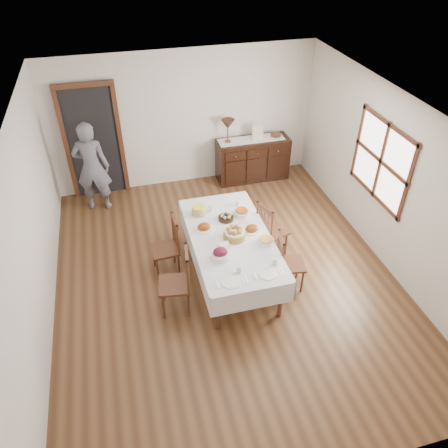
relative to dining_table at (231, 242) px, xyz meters
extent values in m
plane|color=brown|center=(-0.08, -0.03, -0.67)|extent=(6.00, 6.00, 0.00)
cube|color=white|center=(-0.08, -0.03, 1.93)|extent=(5.00, 6.00, 0.02)
cube|color=silver|center=(-0.08, 2.97, 0.63)|extent=(5.00, 0.02, 2.60)
cube|color=silver|center=(-0.08, -3.03, 0.63)|extent=(5.00, 0.02, 2.60)
cube|color=silver|center=(-2.58, -0.03, 0.63)|extent=(0.02, 6.00, 2.60)
cube|color=silver|center=(2.42, -0.03, 0.63)|extent=(0.02, 6.00, 2.60)
cube|color=white|center=(2.41, 0.27, 0.83)|extent=(0.02, 1.30, 1.10)
cube|color=#4E2A19|center=(2.40, 0.27, 0.83)|extent=(0.03, 1.46, 1.26)
cube|color=black|center=(-1.78, 2.93, 0.38)|extent=(0.90, 0.06, 2.10)
cube|color=#4E2A19|center=(-1.78, 2.91, 0.38)|extent=(1.04, 0.08, 2.18)
cube|color=white|center=(0.00, 0.00, 0.07)|extent=(1.10, 2.18, 0.04)
cylinder|color=#4E2A19|center=(-0.45, -0.94, -0.32)|extent=(0.06, 0.06, 0.70)
cylinder|color=#4E2A19|center=(0.44, -0.94, -0.32)|extent=(0.06, 0.06, 0.70)
cylinder|color=#4E2A19|center=(-0.44, 0.94, -0.32)|extent=(0.06, 0.06, 0.70)
cylinder|color=#4E2A19|center=(0.45, 0.94, -0.32)|extent=(0.06, 0.06, 0.70)
cube|color=white|center=(-0.55, 0.00, -0.08)|extent=(0.03, 2.21, 0.34)
cube|color=white|center=(0.55, 0.00, -0.08)|extent=(0.03, 2.21, 0.34)
cube|color=white|center=(0.00, -1.10, -0.08)|extent=(1.13, 0.02, 0.34)
cube|color=white|center=(0.00, 1.10, -0.08)|extent=(1.13, 0.02, 0.34)
cube|color=#4E2A19|center=(-0.91, -0.44, -0.22)|extent=(0.48, 0.48, 0.04)
cylinder|color=#4E2A19|center=(-1.05, -0.24, -0.45)|extent=(0.04, 0.04, 0.43)
cylinder|color=#4E2A19|center=(-1.10, -0.58, -0.45)|extent=(0.04, 0.04, 0.43)
cylinder|color=#4E2A19|center=(-0.72, -0.29, -0.45)|extent=(0.04, 0.04, 0.43)
cylinder|color=#4E2A19|center=(-0.76, -0.63, -0.45)|extent=(0.04, 0.04, 0.43)
cylinder|color=#4E2A19|center=(-0.69, -0.29, 0.06)|extent=(0.04, 0.04, 0.56)
cylinder|color=#4E2A19|center=(-0.75, -0.64, 0.06)|extent=(0.04, 0.04, 0.56)
cube|color=#4E2A19|center=(-0.72, -0.46, 0.30)|extent=(0.10, 0.40, 0.08)
cylinder|color=#4E2A19|center=(-0.71, -0.37, 0.04)|extent=(0.02, 0.02, 0.46)
cylinder|color=#4E2A19|center=(-0.72, -0.46, 0.04)|extent=(0.02, 0.02, 0.46)
cylinder|color=#4E2A19|center=(-0.73, -0.55, 0.04)|extent=(0.02, 0.02, 0.46)
cube|color=#4E2A19|center=(-0.92, 0.36, -0.24)|extent=(0.42, 0.42, 0.04)
cylinder|color=#4E2A19|center=(-1.09, 0.51, -0.47)|extent=(0.03, 0.03, 0.41)
cylinder|color=#4E2A19|center=(-1.07, 0.19, -0.47)|extent=(0.03, 0.03, 0.41)
cylinder|color=#4E2A19|center=(-0.77, 0.53, -0.47)|extent=(0.03, 0.03, 0.41)
cylinder|color=#4E2A19|center=(-0.75, 0.21, -0.47)|extent=(0.03, 0.03, 0.41)
cylinder|color=#4E2A19|center=(-0.75, 0.54, 0.02)|extent=(0.04, 0.04, 0.53)
cylinder|color=#4E2A19|center=(-0.73, 0.20, 0.02)|extent=(0.04, 0.04, 0.53)
cube|color=#4E2A19|center=(-0.74, 0.37, 0.25)|extent=(0.06, 0.38, 0.08)
cylinder|color=#4E2A19|center=(-0.74, 0.45, 0.00)|extent=(0.02, 0.02, 0.44)
cylinder|color=#4E2A19|center=(-0.74, 0.37, 0.00)|extent=(0.02, 0.02, 0.44)
cylinder|color=#4E2A19|center=(-0.73, 0.28, 0.00)|extent=(0.02, 0.02, 0.44)
cube|color=#4E2A19|center=(0.79, -0.41, -0.26)|extent=(0.44, 0.44, 0.04)
cylinder|color=#4E2A19|center=(0.92, -0.59, -0.48)|extent=(0.03, 0.03, 0.39)
cylinder|color=#4E2A19|center=(0.97, -0.29, -0.48)|extent=(0.03, 0.03, 0.39)
cylinder|color=#4E2A19|center=(0.61, -0.54, -0.48)|extent=(0.03, 0.03, 0.39)
cylinder|color=#4E2A19|center=(0.66, -0.23, -0.48)|extent=(0.03, 0.03, 0.39)
cylinder|color=#4E2A19|center=(0.59, -0.55, 0.00)|extent=(0.04, 0.04, 0.51)
cylinder|color=#4E2A19|center=(0.65, -0.22, 0.00)|extent=(0.04, 0.04, 0.51)
cube|color=#4E2A19|center=(0.62, -0.38, 0.21)|extent=(0.10, 0.37, 0.07)
cylinder|color=#4E2A19|center=(0.61, -0.46, -0.02)|extent=(0.02, 0.02, 0.42)
cylinder|color=#4E2A19|center=(0.62, -0.38, -0.02)|extent=(0.02, 0.02, 0.42)
cylinder|color=#4E2A19|center=(0.63, -0.30, -0.02)|extent=(0.02, 0.02, 0.42)
cube|color=#4E2A19|center=(0.79, 0.35, -0.24)|extent=(0.52, 0.52, 0.04)
cylinder|color=#4E2A19|center=(1.00, 0.25, -0.46)|extent=(0.03, 0.03, 0.41)
cylinder|color=#4E2A19|center=(0.88, 0.56, -0.46)|extent=(0.03, 0.03, 0.41)
cylinder|color=#4E2A19|center=(0.69, 0.14, -0.46)|extent=(0.03, 0.03, 0.41)
cylinder|color=#4E2A19|center=(0.58, 0.45, -0.46)|extent=(0.03, 0.03, 0.41)
cylinder|color=#4E2A19|center=(0.67, 0.13, 0.03)|extent=(0.04, 0.04, 0.54)
cylinder|color=#4E2A19|center=(0.55, 0.45, 0.03)|extent=(0.04, 0.04, 0.54)
cube|color=#4E2A19|center=(0.61, 0.29, 0.26)|extent=(0.17, 0.38, 0.08)
cylinder|color=#4E2A19|center=(0.64, 0.21, 0.01)|extent=(0.02, 0.02, 0.44)
cylinder|color=#4E2A19|center=(0.61, 0.29, 0.01)|extent=(0.02, 0.02, 0.44)
cylinder|color=#4E2A19|center=(0.58, 0.37, 0.01)|extent=(0.02, 0.02, 0.44)
cube|color=black|center=(1.21, 2.69, -0.24)|extent=(1.43, 0.48, 0.86)
cube|color=black|center=(0.78, 2.44, 0.02)|extent=(0.40, 0.02, 0.17)
sphere|color=brown|center=(0.78, 2.42, 0.02)|extent=(0.03, 0.03, 0.03)
cube|color=black|center=(1.21, 2.44, 0.02)|extent=(0.40, 0.02, 0.17)
sphere|color=brown|center=(1.21, 2.42, 0.02)|extent=(0.03, 0.03, 0.03)
cube|color=black|center=(1.64, 2.44, 0.02)|extent=(0.40, 0.02, 0.17)
sphere|color=brown|center=(1.64, 2.42, 0.02)|extent=(0.03, 0.03, 0.03)
imported|color=slate|center=(-1.86, 2.42, 0.23)|extent=(0.62, 0.46, 1.80)
cylinder|color=olive|center=(0.05, -0.04, 0.14)|extent=(0.32, 0.32, 0.10)
cylinder|color=white|center=(0.05, -0.04, 0.20)|extent=(0.29, 0.29, 0.02)
sphere|color=#AF7035|center=(0.13, -0.04, 0.23)|extent=(0.08, 0.08, 0.08)
sphere|color=#AF7035|center=(0.10, 0.03, 0.23)|extent=(0.08, 0.08, 0.08)
sphere|color=#AF7035|center=(0.03, 0.04, 0.23)|extent=(0.08, 0.08, 0.08)
sphere|color=#AF7035|center=(-0.03, 0.00, 0.23)|extent=(0.08, 0.08, 0.08)
sphere|color=#AF7035|center=(-0.03, -0.07, 0.23)|extent=(0.08, 0.08, 0.08)
sphere|color=#AF7035|center=(0.03, -0.11, 0.23)|extent=(0.08, 0.08, 0.08)
sphere|color=#AF7035|center=(0.10, -0.10, 0.23)|extent=(0.08, 0.08, 0.08)
cylinder|color=black|center=(0.04, 0.42, 0.12)|extent=(0.23, 0.23, 0.05)
ellipsoid|color=pink|center=(0.11, 0.42, 0.17)|extent=(0.05, 0.05, 0.06)
ellipsoid|color=#6EC0DD|center=(0.08, 0.47, 0.17)|extent=(0.05, 0.05, 0.06)
ellipsoid|color=#75C26A|center=(0.01, 0.47, 0.17)|extent=(0.05, 0.05, 0.06)
ellipsoid|color=#FAA04D|center=(-0.02, 0.42, 0.17)|extent=(0.05, 0.05, 0.06)
ellipsoid|color=#B28DD1|center=(0.01, 0.36, 0.17)|extent=(0.05, 0.05, 0.06)
ellipsoid|color=#DCDE62|center=(0.08, 0.36, 0.17)|extent=(0.05, 0.05, 0.06)
cylinder|color=white|center=(-0.32, 0.28, 0.10)|extent=(0.28, 0.28, 0.02)
ellipsoid|color=#7C3309|center=(-0.32, 0.28, 0.13)|extent=(0.19, 0.16, 0.11)
cylinder|color=white|center=(0.34, 0.06, 0.10)|extent=(0.27, 0.27, 0.01)
ellipsoid|color=#7C3309|center=(0.34, 0.06, 0.13)|extent=(0.19, 0.16, 0.11)
cylinder|color=white|center=(-0.26, -0.40, 0.13)|extent=(0.25, 0.25, 0.08)
ellipsoid|color=#570E23|center=(-0.26, -0.40, 0.19)|extent=(0.20, 0.17, 0.11)
cylinder|color=white|center=(0.31, 0.48, 0.12)|extent=(0.25, 0.25, 0.06)
cylinder|color=#DB5C10|center=(0.31, 0.48, 0.17)|extent=(0.18, 0.18, 0.03)
cylinder|color=tan|center=(-0.32, 0.66, 0.14)|extent=(0.22, 0.22, 0.10)
cylinder|color=yellow|center=(-0.32, 0.66, 0.21)|extent=(0.20, 0.20, 0.04)
cylinder|color=white|center=(0.44, -0.25, 0.12)|extent=(0.23, 0.23, 0.05)
cylinder|color=gold|center=(0.44, -0.25, 0.15)|extent=(0.20, 0.20, 0.02)
cube|color=white|center=(-0.15, -0.20, 0.13)|extent=(0.14, 0.09, 0.07)
cylinder|color=white|center=(-0.24, -0.89, 0.10)|extent=(0.25, 0.25, 0.01)
cube|color=white|center=(-0.41, -0.89, 0.09)|extent=(0.08, 0.12, 0.01)
cube|color=silver|center=(-0.41, -0.89, 0.10)|extent=(0.02, 0.16, 0.01)
cube|color=silver|center=(-0.08, -0.89, 0.09)|extent=(0.01, 0.18, 0.01)
cube|color=silver|center=(-0.04, -0.89, 0.09)|extent=(0.02, 0.14, 0.01)
cylinder|color=silver|center=(-0.09, -0.74, 0.14)|extent=(0.07, 0.07, 0.10)
cylinder|color=white|center=(0.26, -0.86, 0.10)|extent=(0.25, 0.25, 0.01)
cube|color=white|center=(0.09, -0.86, 0.09)|extent=(0.08, 0.12, 0.01)
cube|color=silver|center=(0.09, -0.86, 0.10)|extent=(0.02, 0.16, 0.01)
cube|color=silver|center=(0.42, -0.86, 0.09)|extent=(0.01, 0.18, 0.01)
cube|color=silver|center=(0.46, -0.86, 0.09)|extent=(0.02, 0.14, 0.01)
cylinder|color=silver|center=(0.41, -0.71, 0.14)|extent=(0.07, 0.07, 0.10)
cylinder|color=silver|center=(-0.12, 0.69, 0.15)|extent=(0.07, 0.07, 0.11)
cylinder|color=silver|center=(0.33, 0.73, 0.14)|extent=(0.07, 0.07, 0.10)
cube|color=white|center=(1.17, 2.71, 0.20)|extent=(1.30, 0.35, 0.01)
cylinder|color=brown|center=(0.70, 2.72, 0.21)|extent=(0.12, 0.12, 0.03)
cylinder|color=brown|center=(0.70, 2.72, 0.35)|extent=(0.02, 0.02, 0.25)
cone|color=#3E291B|center=(0.70, 2.72, 0.56)|extent=(0.26, 0.26, 0.18)
cube|color=beige|center=(1.29, 2.68, 0.33)|extent=(0.22, 0.08, 0.28)
cylinder|color=#4E2A19|center=(1.68, 2.73, 0.22)|extent=(0.20, 0.20, 0.06)
camera|label=1|loc=(-1.34, -4.69, 3.98)|focal=35.00mm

